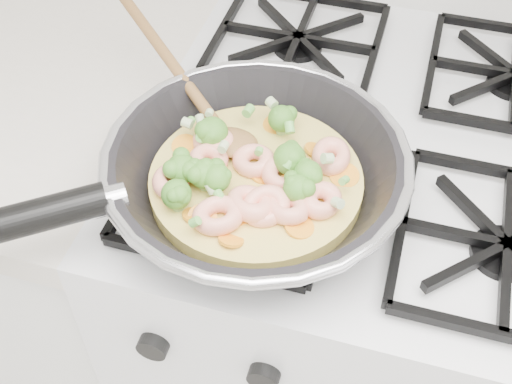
# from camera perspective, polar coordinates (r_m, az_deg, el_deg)

# --- Properties ---
(stove) EXTENTS (0.60, 0.60, 0.92)m
(stove) POSITION_cam_1_polar(r_m,az_deg,el_deg) (1.20, 7.89, -10.88)
(stove) COLOR white
(stove) RESTS_ON ground
(skillet) EXTENTS (0.45, 0.44, 0.10)m
(skillet) POSITION_cam_1_polar(r_m,az_deg,el_deg) (0.71, -0.53, 1.56)
(skillet) COLOR black
(skillet) RESTS_ON stove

